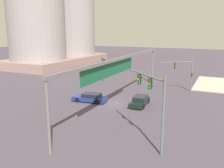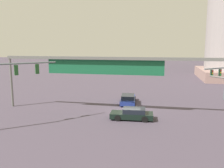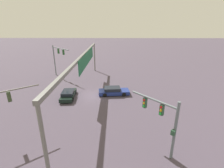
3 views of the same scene
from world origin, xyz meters
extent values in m
plane|color=#483E4C|center=(0.00, 0.00, 0.00)|extent=(218.03, 218.03, 0.00)
cylinder|color=slate|center=(-11.15, -9.52, 3.22)|extent=(0.21, 0.21, 6.44)
cylinder|color=slate|center=(-9.07, -7.36, 6.02)|extent=(4.26, 4.42, 0.15)
cube|color=#224F26|center=(-9.65, -7.96, 5.42)|extent=(0.41, 0.41, 0.95)
cylinder|color=red|center=(-9.77, -7.85, 5.71)|extent=(0.18, 0.19, 0.20)
cylinder|color=orange|center=(-9.77, -7.85, 5.41)|extent=(0.18, 0.19, 0.20)
cylinder|color=green|center=(-9.77, -7.85, 5.11)|extent=(0.18, 0.19, 0.20)
cube|color=#224F26|center=(-8.29, -6.55, 5.42)|extent=(0.41, 0.41, 0.95)
cylinder|color=red|center=(-8.41, -6.44, 5.71)|extent=(0.18, 0.19, 0.20)
cylinder|color=orange|center=(-8.41, -6.44, 5.41)|extent=(0.18, 0.19, 0.20)
cylinder|color=green|center=(-8.41, -6.44, 5.11)|extent=(0.18, 0.19, 0.20)
cylinder|color=slate|center=(9.85, -6.56, 4.87)|extent=(3.56, 4.53, 0.14)
cube|color=#324128|center=(9.78, -6.47, 4.27)|extent=(0.40, 0.41, 0.95)
cylinder|color=red|center=(9.65, -6.57, 4.57)|extent=(0.17, 0.19, 0.20)
cylinder|color=orange|center=(9.65, -6.57, 4.27)|extent=(0.17, 0.19, 0.20)
cylinder|color=green|center=(9.65, -6.57, 3.97)|extent=(0.17, 0.19, 0.20)
cylinder|color=slate|center=(12.55, 8.06, 2.61)|extent=(0.24, 0.24, 5.21)
cylinder|color=slate|center=(10.86, 6.54, 4.60)|extent=(3.50, 3.16, 0.18)
cube|color=#284B35|center=(11.55, 7.16, 3.99)|extent=(0.41, 0.41, 0.95)
cylinder|color=red|center=(11.66, 7.04, 4.29)|extent=(0.19, 0.18, 0.20)
cylinder|color=orange|center=(11.66, 7.04, 3.99)|extent=(0.19, 0.18, 0.20)
cylinder|color=green|center=(11.66, 7.04, 3.69)|extent=(0.19, 0.18, 0.20)
cube|color=#284B35|center=(10.26, 6.00, 3.99)|extent=(0.41, 0.41, 0.95)
cylinder|color=red|center=(10.37, 5.88, 4.29)|extent=(0.19, 0.18, 0.20)
cylinder|color=orange|center=(10.37, 5.88, 3.99)|extent=(0.19, 0.18, 0.20)
cylinder|color=green|center=(10.37, 5.88, 3.69)|extent=(0.19, 0.18, 0.20)
cube|color=#284B35|center=(12.73, 7.86, 2.63)|extent=(0.38, 0.38, 0.44)
cylinder|color=slate|center=(-14.81, -1.35, 3.04)|extent=(0.28, 0.28, 6.07)
cylinder|color=slate|center=(14.81, -1.35, 3.04)|extent=(0.28, 0.28, 6.07)
cube|color=slate|center=(0.00, -1.35, 6.25)|extent=(30.01, 0.35, 0.35)
cube|color=#175C39|center=(-2.89, -1.14, 5.33)|extent=(13.70, 0.08, 1.93)
cube|color=black|center=(0.70, -3.69, 0.44)|extent=(4.54, 2.06, 0.55)
cube|color=black|center=(0.96, -3.67, 0.96)|extent=(2.40, 1.71, 0.50)
cylinder|color=black|center=(-0.63, -4.61, 0.32)|extent=(0.65, 0.26, 0.64)
cylinder|color=black|center=(-0.73, -2.94, 0.32)|extent=(0.65, 0.26, 0.64)
cylinder|color=black|center=(2.12, -4.44, 0.32)|extent=(0.65, 0.26, 0.64)
cylinder|color=black|center=(2.02, -2.77, 0.32)|extent=(0.65, 0.26, 0.64)
cube|color=navy|center=(-0.63, 3.22, 0.44)|extent=(2.35, 4.96, 0.55)
cube|color=black|center=(-0.60, 2.93, 0.96)|extent=(1.90, 2.65, 0.50)
cylinder|color=black|center=(-1.66, 4.61, 0.32)|extent=(0.28, 0.66, 0.64)
cylinder|color=black|center=(0.11, 4.79, 0.32)|extent=(0.28, 0.66, 0.64)
cylinder|color=black|center=(-1.37, 1.65, 0.32)|extent=(0.28, 0.66, 0.64)
cylinder|color=black|center=(0.40, 1.82, 0.32)|extent=(0.28, 0.66, 0.64)
camera|label=1|loc=(-28.81, -13.42, 9.78)|focal=38.74mm
camera|label=2|loc=(3.56, -27.88, 7.73)|focal=38.36mm
camera|label=3|loc=(23.60, 3.23, 10.65)|focal=26.55mm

